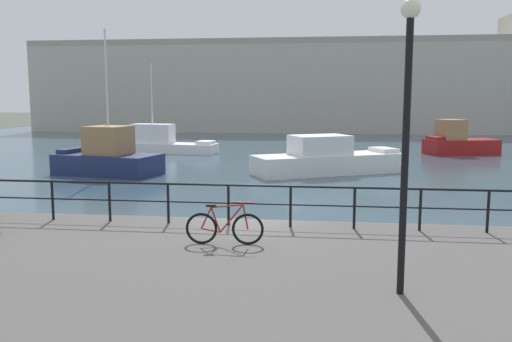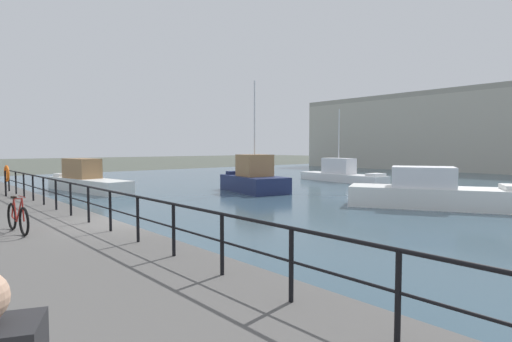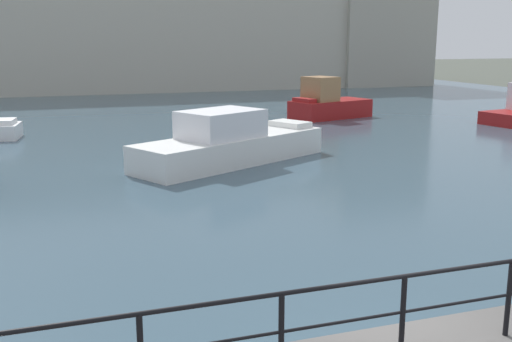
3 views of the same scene
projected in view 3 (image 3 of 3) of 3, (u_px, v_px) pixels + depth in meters
The scene contains 5 objects.
water_basin at pixel (130, 120), 36.50m from camera, with size 80.00×60.00×0.01m, color #385160.
harbor_building at pixel (152, 33), 58.51m from camera, with size 67.23×12.13×13.94m.
moored_white_yacht at pixel (328, 104), 37.34m from camera, with size 5.58×3.70×2.58m.
moored_red_daysailer at pixel (230, 143), 23.76m from camera, with size 8.66×6.14×2.14m.
quay_railing at pixel (404, 300), 7.37m from camera, with size 22.58×0.07×1.08m.
Camera 3 is at (-4.31, -6.67, 4.84)m, focal length 42.13 mm.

